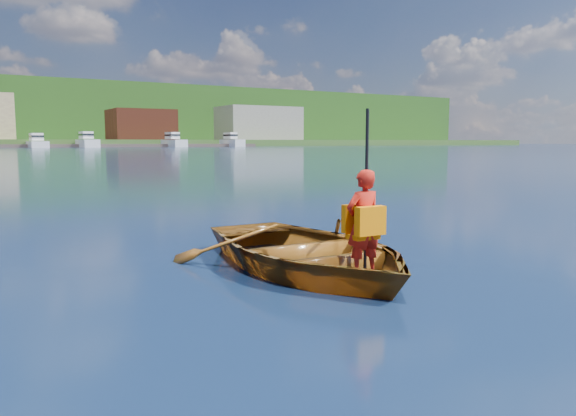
{
  "coord_description": "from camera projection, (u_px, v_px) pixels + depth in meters",
  "views": [
    {
      "loc": [
        -2.5,
        -5.92,
        1.52
      ],
      "look_at": [
        0.71,
        -0.37,
        0.75
      ],
      "focal_mm": 35.0,
      "sensor_mm": 36.0,
      "label": 1
    }
  ],
  "objects": [
    {
      "name": "ground",
      "position": [
        219.0,
        273.0,
        6.51
      ],
      "size": [
        600.0,
        600.0,
        0.0
      ],
      "color": "#13273C",
      "rests_on": "ground"
    },
    {
      "name": "child_paddler",
      "position": [
        363.0,
        222.0,
        5.89
      ],
      "size": [
        0.41,
        0.34,
        1.76
      ],
      "color": "red",
      "rests_on": "ground"
    },
    {
      "name": "rowboat",
      "position": [
        306.0,
        251.0,
        6.64
      ],
      "size": [
        2.58,
        3.6,
        0.74
      ],
      "color": "brown",
      "rests_on": "ground"
    }
  ]
}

